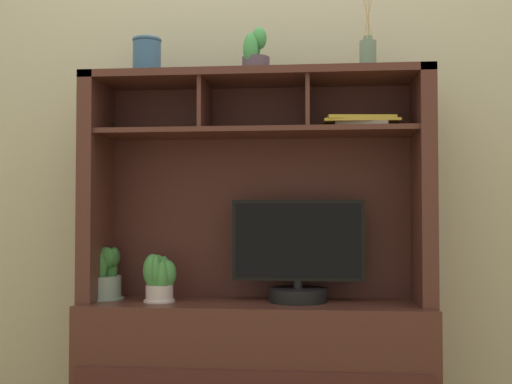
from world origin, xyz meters
The scene contains 9 objects.
back_wall centered at (0.00, 0.23, 1.40)m, with size 6.00×0.02×2.80m, color beige.
media_console centered at (0.00, 0.01, 0.41)m, with size 1.37×0.44×1.38m.
tv_monitor centered at (0.17, 0.01, 0.64)m, with size 0.53×0.23×0.41m.
potted_orchid centered at (-0.38, -0.04, 0.57)m, with size 0.13×0.12×0.19m.
potted_fern centered at (-0.63, 0.01, 0.56)m, with size 0.17×0.17×0.21m.
magazine_stack_left centered at (0.42, 0.00, 1.18)m, with size 0.30×0.23×0.04m.
diffuser_bottle centered at (0.45, 0.00, 1.45)m, with size 0.07×0.07×0.30m.
potted_succulent centered at (0.00, -0.01, 1.46)m, with size 0.13×0.13×0.19m.
ceramic_vase centered at (-0.45, -0.01, 1.46)m, with size 0.12×0.12×0.15m.
Camera 1 is at (0.24, -2.53, 0.82)m, focal length 44.66 mm.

